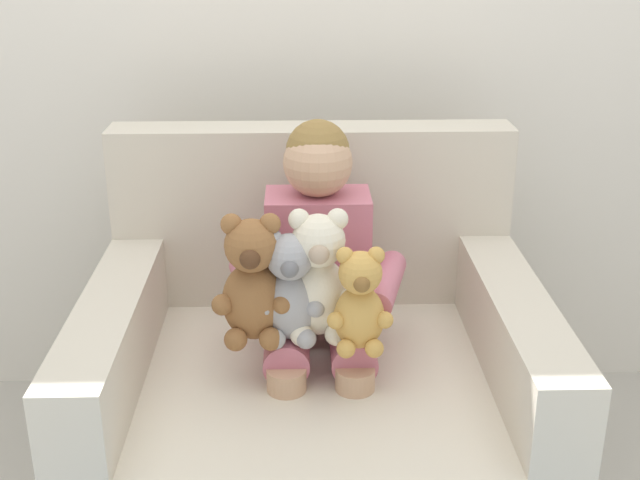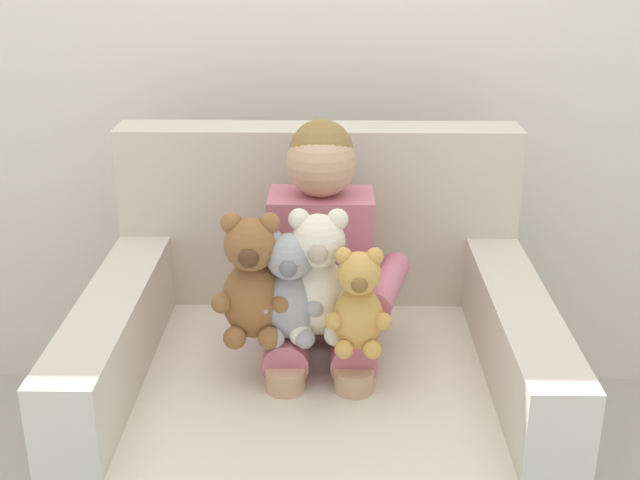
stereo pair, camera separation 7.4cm
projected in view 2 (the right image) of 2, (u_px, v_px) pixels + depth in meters
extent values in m
cube|color=beige|center=(316.00, 459.00, 2.14)|extent=(1.10, 0.93, 0.33)
cube|color=beige|center=(315.00, 400.00, 1.99)|extent=(0.82, 0.79, 0.12)
cube|color=beige|center=(318.00, 214.00, 2.30)|extent=(1.10, 0.14, 0.50)
cube|color=beige|center=(113.00, 339.00, 1.93)|extent=(0.14, 0.79, 0.21)
cube|color=beige|center=(519.00, 342.00, 1.92)|extent=(0.14, 0.79, 0.21)
cube|color=#C66B7F|center=(321.00, 258.00, 2.08)|extent=(0.26, 0.16, 0.34)
sphere|color=tan|center=(321.00, 163.00, 1.99)|extent=(0.17, 0.17, 0.17)
sphere|color=olive|center=(321.00, 151.00, 1.99)|extent=(0.16, 0.16, 0.16)
cylinder|color=#C66B7F|center=(288.00, 341.00, 2.02)|extent=(0.11, 0.26, 0.11)
cylinder|color=tan|center=(286.00, 423.00, 1.96)|extent=(0.09, 0.09, 0.30)
cylinder|color=#C66B7F|center=(353.00, 342.00, 2.02)|extent=(0.11, 0.26, 0.11)
cylinder|color=tan|center=(353.00, 424.00, 1.95)|extent=(0.09, 0.09, 0.30)
cylinder|color=#C66B7F|center=(254.00, 284.00, 1.98)|extent=(0.13, 0.27, 0.07)
cylinder|color=#C66B7F|center=(387.00, 285.00, 1.97)|extent=(0.13, 0.27, 0.07)
ellipsoid|color=gold|center=(358.00, 318.00, 1.85)|extent=(0.12, 0.10, 0.15)
sphere|color=gold|center=(359.00, 273.00, 1.80)|extent=(0.10, 0.10, 0.10)
sphere|color=brown|center=(360.00, 285.00, 1.76)|extent=(0.04, 0.04, 0.04)
sphere|color=gold|center=(344.00, 256.00, 1.79)|extent=(0.04, 0.04, 0.04)
sphere|color=gold|center=(334.00, 321.00, 1.82)|extent=(0.04, 0.04, 0.04)
sphere|color=gold|center=(344.00, 349.00, 1.83)|extent=(0.04, 0.04, 0.04)
sphere|color=gold|center=(375.00, 256.00, 1.79)|extent=(0.04, 0.04, 0.04)
sphere|color=gold|center=(383.00, 321.00, 1.82)|extent=(0.04, 0.04, 0.04)
sphere|color=gold|center=(372.00, 350.00, 1.83)|extent=(0.04, 0.04, 0.04)
ellipsoid|color=#9E9EA3|center=(290.00, 305.00, 1.90)|extent=(0.13, 0.11, 0.17)
sphere|color=#9E9EA3|center=(289.00, 256.00, 1.84)|extent=(0.11, 0.11, 0.11)
sphere|color=slate|center=(288.00, 268.00, 1.80)|extent=(0.04, 0.04, 0.04)
sphere|color=#9E9EA3|center=(272.00, 238.00, 1.83)|extent=(0.04, 0.04, 0.04)
sphere|color=#9E9EA3|center=(263.00, 308.00, 1.87)|extent=(0.04, 0.04, 0.04)
sphere|color=#9E9EA3|center=(274.00, 338.00, 1.88)|extent=(0.05, 0.05, 0.05)
sphere|color=#9E9EA3|center=(306.00, 238.00, 1.83)|extent=(0.04, 0.04, 0.04)
sphere|color=#9E9EA3|center=(316.00, 308.00, 1.86)|extent=(0.04, 0.04, 0.04)
sphere|color=#9E9EA3|center=(305.00, 339.00, 1.88)|extent=(0.05, 0.05, 0.05)
ellipsoid|color=silver|center=(318.00, 296.00, 1.91)|extent=(0.15, 0.12, 0.19)
sphere|color=silver|center=(318.00, 241.00, 1.85)|extent=(0.12, 0.12, 0.12)
sphere|color=tan|center=(318.00, 254.00, 1.80)|extent=(0.05, 0.05, 0.05)
sphere|color=silver|center=(299.00, 219.00, 1.84)|extent=(0.05, 0.05, 0.05)
sphere|color=silver|center=(288.00, 299.00, 1.88)|extent=(0.05, 0.05, 0.05)
sphere|color=silver|center=(301.00, 334.00, 1.89)|extent=(0.05, 0.05, 0.05)
sphere|color=silver|center=(338.00, 219.00, 1.83)|extent=(0.05, 0.05, 0.05)
sphere|color=silver|center=(348.00, 300.00, 1.87)|extent=(0.05, 0.05, 0.05)
sphere|color=silver|center=(335.00, 334.00, 1.89)|extent=(0.05, 0.05, 0.05)
ellipsoid|color=brown|center=(253.00, 300.00, 1.90)|extent=(0.14, 0.12, 0.19)
sphere|color=brown|center=(251.00, 244.00, 1.83)|extent=(0.12, 0.12, 0.12)
sphere|color=#4C2D19|center=(249.00, 258.00, 1.79)|extent=(0.05, 0.05, 0.05)
sphere|color=brown|center=(231.00, 223.00, 1.82)|extent=(0.05, 0.05, 0.05)
sphere|color=brown|center=(222.00, 303.00, 1.86)|extent=(0.05, 0.05, 0.05)
sphere|color=brown|center=(235.00, 338.00, 1.87)|extent=(0.05, 0.05, 0.05)
sphere|color=brown|center=(270.00, 223.00, 1.82)|extent=(0.05, 0.05, 0.05)
sphere|color=brown|center=(282.00, 303.00, 1.86)|extent=(0.05, 0.05, 0.05)
sphere|color=brown|center=(269.00, 338.00, 1.87)|extent=(0.05, 0.05, 0.05)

